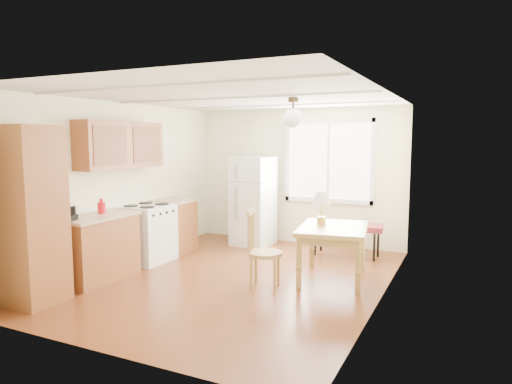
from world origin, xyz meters
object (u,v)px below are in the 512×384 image
Objects in this scene: bench at (347,228)px; chair at (258,244)px; dining_table at (333,234)px; refrigerator at (253,201)px.

bench is 2.22m from chair.
bench is 0.92× the size of dining_table.
dining_table is at bearing -33.42° from refrigerator.
dining_table is at bearing -91.27° from bench.
refrigerator is at bearing 103.08° from chair.
bench is at bearing 86.97° from dining_table.
chair reaches higher than bench.
refrigerator is 1.81m from bench.
bench is 1.37m from dining_table.
chair reaches higher than dining_table.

